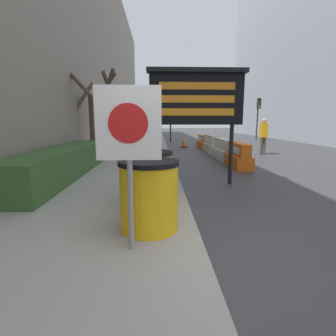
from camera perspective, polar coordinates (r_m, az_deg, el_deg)
ground_plane at (r=3.26m, az=7.99°, el=-19.10°), size 120.00×120.00×0.00m
sidewalk_left at (r=3.42m, az=-24.70°, el=-17.10°), size 3.59×56.00×0.15m
building_left_facade at (r=13.74m, az=-18.08°, el=28.41°), size 0.40×50.40×12.00m
hedge_strip at (r=7.44m, az=-21.50°, el=1.22°), size 0.90×5.68×0.75m
bare_tree at (r=10.70m, az=-15.56°, el=11.78°), size 1.89×1.99×3.45m
barrel_drum_foreground at (r=3.50m, az=-4.14°, el=-5.93°), size 0.80×0.80×0.94m
barrel_drum_middle at (r=4.53m, az=-4.06°, el=-2.20°), size 0.80×0.80×0.94m
warning_sign at (r=2.81m, az=-8.54°, el=6.92°), size 0.69×0.08×1.80m
message_board at (r=6.57m, az=6.17°, el=14.76°), size 2.38×0.36×2.81m
jersey_barrier_orange_far at (r=9.42m, az=15.06°, el=2.39°), size 0.57×1.65×0.85m
jersey_barrier_white at (r=11.41m, az=11.97°, el=3.83°), size 0.63×2.06×0.85m
jersey_barrier_cream at (r=13.91m, az=9.39°, el=5.04°), size 0.57×2.00×0.87m
jersey_barrier_orange_near at (r=16.14m, az=7.76°, el=5.59°), size 0.63×1.87×0.75m
traffic_cone_near at (r=18.70m, az=7.99°, el=6.17°), size 0.37×0.37×0.66m
traffic_cone_mid at (r=16.21m, az=3.47°, el=5.75°), size 0.40×0.40×0.71m
traffic_light_near_curb at (r=20.13m, az=0.59°, el=14.32°), size 0.28×0.45×4.23m
traffic_light_far_side at (r=23.67m, az=19.06°, el=11.90°), size 0.28×0.45×3.48m
pedestrian_worker at (r=13.40m, az=20.06°, el=7.09°), size 0.31×0.47×1.72m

